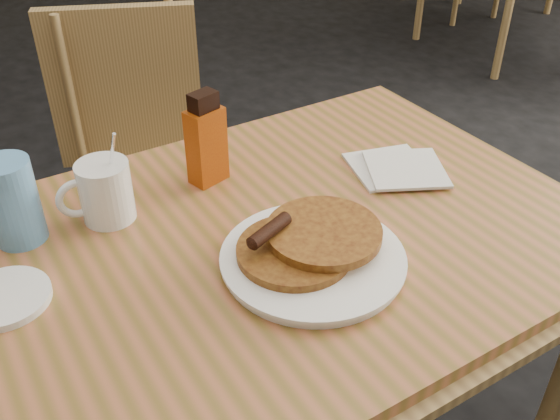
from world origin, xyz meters
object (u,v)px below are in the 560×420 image
object	(u,v)px
main_table	(261,258)
pancake_plate	(311,253)
blue_tumbler	(13,202)
coffee_mug	(104,191)
chair_main_far	(142,149)
syrup_bottle	(206,141)

from	to	relation	value
main_table	pancake_plate	bearing A→B (deg)	-65.51
blue_tumbler	coffee_mug	bearing A→B (deg)	-2.99
chair_main_far	pancake_plate	distance (m)	0.89
coffee_mug	blue_tumbler	xyz separation A→B (m)	(-0.14, 0.01, 0.02)
main_table	chair_main_far	size ratio (longest dim) A/B	1.37
coffee_mug	blue_tumbler	distance (m)	0.14
main_table	coffee_mug	xyz separation A→B (m)	(-0.21, 0.17, 0.10)
chair_main_far	blue_tumbler	xyz separation A→B (m)	(-0.35, -0.58, 0.28)
coffee_mug	blue_tumbler	world-z (taller)	coffee_mug
chair_main_far	blue_tumbler	bearing A→B (deg)	-102.55
main_table	pancake_plate	world-z (taller)	pancake_plate
pancake_plate	coffee_mug	distance (m)	0.37
chair_main_far	coffee_mug	xyz separation A→B (m)	(-0.21, -0.59, 0.27)
pancake_plate	coffee_mug	xyz separation A→B (m)	(-0.25, 0.27, 0.04)
pancake_plate	blue_tumbler	size ratio (longest dim) A/B	2.00
chair_main_far	pancake_plate	world-z (taller)	chair_main_far
main_table	chair_main_far	bearing A→B (deg)	90.06
chair_main_far	main_table	bearing A→B (deg)	-71.48
main_table	blue_tumbler	xyz separation A→B (m)	(-0.35, 0.18, 0.12)
pancake_plate	syrup_bottle	bearing A→B (deg)	99.78
main_table	coffee_mug	world-z (taller)	coffee_mug
chair_main_far	syrup_bottle	distance (m)	0.63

